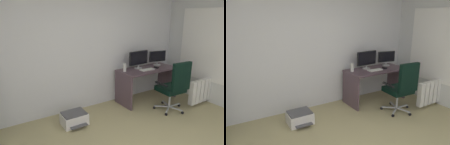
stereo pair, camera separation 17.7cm
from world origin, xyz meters
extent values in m
cube|color=silver|center=(0.00, 2.31, 1.29)|extent=(5.28, 0.10, 2.58)
cube|color=white|center=(2.63, 1.01, 1.28)|extent=(0.01, 1.56, 1.50)
cube|color=white|center=(2.63, 1.01, 1.28)|extent=(0.02, 1.64, 1.58)
cube|color=#523E48|center=(1.55, 1.87, 0.73)|extent=(1.39, 0.62, 0.04)
cube|color=#523E48|center=(0.88, 1.87, 0.36)|extent=(0.04, 0.59, 0.71)
cube|color=#523E48|center=(2.23, 1.87, 0.36)|extent=(0.04, 0.59, 0.71)
cylinder|color=#B2B5B7|center=(1.39, 2.00, 0.76)|extent=(0.18, 0.18, 0.01)
cylinder|color=#B2B5B7|center=(1.39, 2.00, 0.81)|extent=(0.03, 0.03, 0.09)
cube|color=black|center=(1.39, 2.00, 0.99)|extent=(0.53, 0.06, 0.31)
cube|color=black|center=(1.39, 1.98, 0.99)|extent=(0.49, 0.03, 0.29)
cylinder|color=#B2B5B7|center=(1.98, 2.00, 0.76)|extent=(0.18, 0.18, 0.01)
cylinder|color=#B2B5B7|center=(1.98, 2.00, 0.81)|extent=(0.03, 0.03, 0.09)
cube|color=black|center=(1.98, 2.00, 0.97)|extent=(0.43, 0.13, 0.25)
cube|color=black|center=(1.97, 1.98, 0.97)|extent=(0.39, 0.09, 0.23)
cube|color=silver|center=(1.45, 1.78, 0.76)|extent=(0.34, 0.13, 0.02)
cube|color=black|center=(1.75, 1.79, 0.77)|extent=(0.08, 0.11, 0.03)
cylinder|color=silver|center=(0.96, 1.95, 0.84)|extent=(0.07, 0.07, 0.17)
cube|color=#B7BABC|center=(1.72, 1.18, 0.07)|extent=(0.30, 0.05, 0.02)
sphere|color=black|center=(1.87, 1.17, 0.03)|extent=(0.06, 0.06, 0.06)
cube|color=#B7BABC|center=(1.63, 1.33, 0.07)|extent=(0.14, 0.29, 0.02)
sphere|color=black|center=(1.68, 1.47, 0.03)|extent=(0.06, 0.06, 0.06)
cube|color=#B7BABC|center=(1.46, 1.29, 0.07)|extent=(0.25, 0.22, 0.02)
sphere|color=black|center=(1.34, 1.38, 0.03)|extent=(0.06, 0.06, 0.06)
cube|color=#B7BABC|center=(1.45, 1.11, 0.07)|extent=(0.27, 0.19, 0.02)
sphere|color=black|center=(1.32, 1.03, 0.03)|extent=(0.06, 0.06, 0.06)
cube|color=#B7BABC|center=(1.61, 1.05, 0.07)|extent=(0.11, 0.30, 0.02)
sphere|color=black|center=(1.65, 0.90, 0.03)|extent=(0.06, 0.06, 0.06)
cylinder|color=#B7BABC|center=(1.57, 1.19, 0.24)|extent=(0.04, 0.04, 0.34)
cube|color=black|center=(1.57, 1.19, 0.46)|extent=(0.50, 0.48, 0.10)
cube|color=black|center=(1.56, 0.94, 0.79)|extent=(0.44, 0.10, 0.55)
cube|color=black|center=(1.32, 1.21, 0.61)|extent=(0.06, 0.32, 0.03)
cube|color=black|center=(1.83, 1.18, 0.61)|extent=(0.06, 0.32, 0.03)
cube|color=silver|center=(-0.33, 1.72, 0.10)|extent=(0.44, 0.35, 0.21)
cube|color=#4C4C51|center=(-0.33, 1.72, 0.22)|extent=(0.40, 0.32, 0.02)
cube|color=#4C4C51|center=(-0.33, 1.51, 0.06)|extent=(0.31, 0.10, 0.01)
cube|color=white|center=(2.06, 1.01, 0.31)|extent=(0.10, 0.10, 0.51)
cube|color=white|center=(2.20, 1.01, 0.31)|extent=(0.10, 0.10, 0.51)
cube|color=white|center=(2.33, 1.01, 0.31)|extent=(0.10, 0.10, 0.51)
cube|color=white|center=(2.47, 1.01, 0.31)|extent=(0.10, 0.10, 0.51)
cube|color=white|center=(2.61, 1.01, 0.31)|extent=(0.10, 0.10, 0.51)
cube|color=white|center=(2.74, 1.01, 0.31)|extent=(0.10, 0.10, 0.51)
cube|color=white|center=(2.88, 1.01, 0.31)|extent=(0.10, 0.10, 0.51)
cube|color=white|center=(3.02, 1.01, 0.31)|extent=(0.10, 0.10, 0.51)
camera|label=1|loc=(-1.56, -1.43, 1.91)|focal=32.62mm
camera|label=2|loc=(-1.41, -1.53, 1.91)|focal=32.62mm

